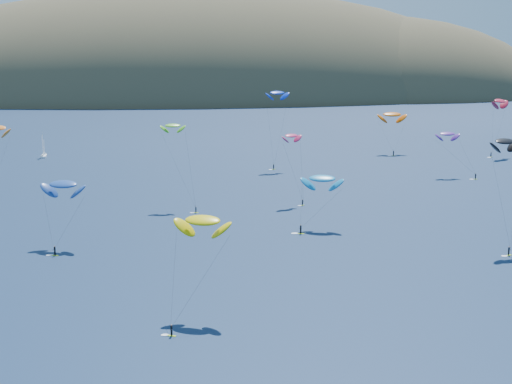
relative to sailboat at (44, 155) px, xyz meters
name	(u,v)px	position (x,y,z in m)	size (l,w,h in m)	color
island	(216,107)	(99.48, 360.05, -11.61)	(730.00, 300.00, 210.00)	#3D3526
sailboat	(44,155)	(0.00, 0.00, 0.00)	(7.89, 6.86, 9.93)	white
kitesurfer_2	(203,220)	(48.66, -171.34, 13.91)	(11.08, 14.11, 17.30)	#A7D217
kitesurfer_3	(173,126)	(46.77, -92.02, 20.27)	(8.89, 12.51, 22.99)	#A7D217
kitesurfer_4	(277,93)	(84.55, -35.80, 25.06)	(9.10, 8.40, 28.33)	#A7D217
kitesurfer_5	(322,178)	(80.03, -121.26, 10.64)	(12.21, 9.91, 14.19)	#A7D217
kitesurfer_6	(448,134)	(136.50, -60.58, 12.85)	(11.40, 10.31, 15.97)	#A7D217
kitesurfer_7	(505,142)	(114.17, -141.08, 21.17)	(8.46, 12.23, 24.26)	#A7D217
kitesurfer_8	(500,101)	(174.12, -21.30, 20.25)	(11.13, 9.94, 24.03)	#A7D217
kitesurfer_9	(292,136)	(78.37, -92.84, 17.16)	(6.75, 8.37, 19.82)	#A7D217
kitesurfer_10	(63,184)	(22.39, -127.78, 12.13)	(10.59, 13.15, 15.71)	#A7D217
kitesurfer_11	(392,114)	(135.77, -8.13, 14.41)	(11.54, 11.72, 18.46)	#A7D217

